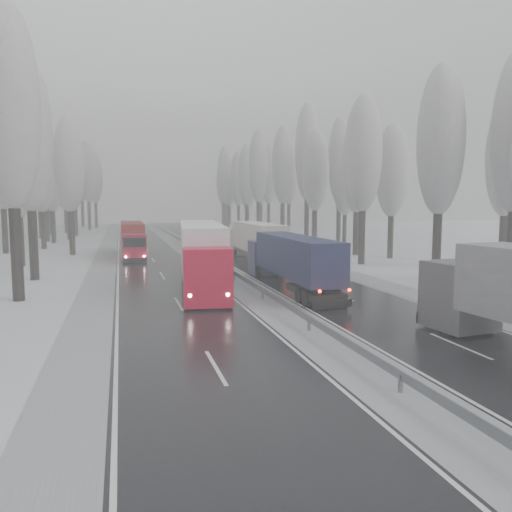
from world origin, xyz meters
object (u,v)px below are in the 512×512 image
truck_blue_box (290,258)px  box_truck_distant (200,229)px  truck_red_red (132,237)px  truck_red_white (202,251)px  truck_cream_box (255,239)px

truck_blue_box → box_truck_distant: truck_blue_box is taller
truck_blue_box → box_truck_distant: 57.84m
truck_red_red → truck_red_white: bearing=-79.7°
truck_blue_box → truck_red_white: truck_red_white is taller
truck_cream_box → box_truck_distant: 41.73m
box_truck_distant → truck_red_white: size_ratio=0.38×
truck_cream_box → truck_red_white: 15.61m
box_truck_distant → truck_red_white: bearing=-99.1°
truck_cream_box → box_truck_distant: size_ratio=2.34×
truck_blue_box → truck_red_red: 27.42m
truck_blue_box → truck_red_red: truck_red_red is taller
truck_red_white → truck_red_red: bearing=106.8°
truck_cream_box → truck_red_white: size_ratio=0.88×
truck_cream_box → truck_red_red: bearing=142.9°
truck_red_red → truck_cream_box: bearing=-38.5°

